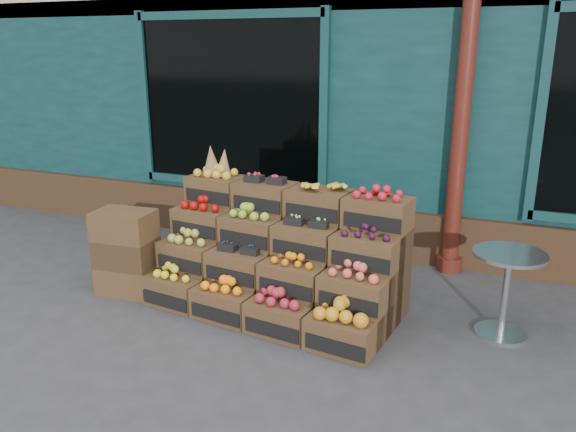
% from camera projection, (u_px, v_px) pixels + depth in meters
% --- Properties ---
extents(ground, '(60.00, 60.00, 0.00)m').
position_uv_depth(ground, '(278.00, 331.00, 4.97)').
color(ground, '#373739').
rests_on(ground, ground).
extents(shop_facade, '(12.00, 6.24, 4.80)m').
position_uv_depth(shop_facade, '(408.00, 47.00, 8.78)').
color(shop_facade, '#0F3335').
rests_on(shop_facade, ground).
extents(crate_display, '(2.45, 1.39, 1.46)m').
position_uv_depth(crate_display, '(278.00, 261.00, 5.37)').
color(crate_display, '#49321C').
rests_on(crate_display, ground).
extents(spare_crates, '(0.61, 0.45, 0.86)m').
position_uv_depth(spare_crates, '(127.00, 252.00, 5.66)').
color(spare_crates, '#49321C').
rests_on(spare_crates, ground).
extents(bistro_table, '(0.61, 0.61, 0.77)m').
position_uv_depth(bistro_table, '(506.00, 284.00, 4.78)').
color(bistro_table, silver).
rests_on(bistro_table, ground).
extents(shopkeeper, '(0.83, 0.67, 1.96)m').
position_uv_depth(shopkeeper, '(236.00, 153.00, 7.87)').
color(shopkeeper, '#1A5D2A').
rests_on(shopkeeper, ground).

